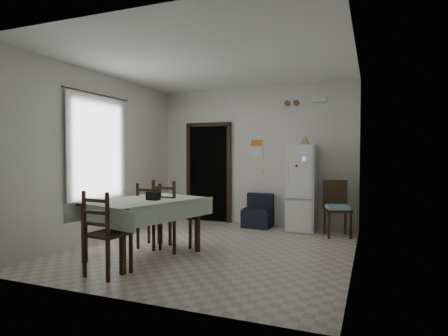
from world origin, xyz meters
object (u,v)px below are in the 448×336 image
at_px(dining_table, 144,228).
at_px(dining_chair_far_right, 172,215).
at_px(fridge, 302,188).
at_px(corner_chair, 338,209).
at_px(navy_seat, 258,211).
at_px(dining_chair_far_left, 154,215).
at_px(dining_chair_near_head, 108,233).

relative_size(dining_table, dining_chair_far_right, 1.47).
xyz_separation_m(fridge, corner_chair, (0.70, -0.32, -0.33)).
bearing_deg(dining_table, dining_chair_far_right, 86.41).
bearing_deg(navy_seat, corner_chair, -9.41).
height_order(corner_chair, dining_chair_far_left, dining_chair_far_left).
bearing_deg(dining_chair_near_head, corner_chair, -119.68).
height_order(dining_table, dining_chair_far_right, dining_chair_far_right).
bearing_deg(corner_chair, fridge, 137.68).
bearing_deg(fridge, dining_table, -124.46).
bearing_deg(corner_chair, dining_table, -153.54).
bearing_deg(dining_table, navy_seat, 87.96).
relative_size(navy_seat, corner_chair, 0.67).
distance_m(navy_seat, dining_chair_near_head, 3.69).
distance_m(navy_seat, corner_chair, 1.63).
relative_size(dining_chair_far_right, dining_chair_near_head, 1.04).
relative_size(dining_table, dining_chair_far_left, 1.55).
bearing_deg(dining_chair_far_right, navy_seat, -98.56).
height_order(fridge, dining_chair_far_left, fridge).
bearing_deg(fridge, corner_chair, -25.96).
xyz_separation_m(corner_chair, dining_chair_far_right, (-2.30, -1.92, 0.04)).
bearing_deg(dining_table, dining_chair_near_head, -70.25).
bearing_deg(dining_chair_far_left, dining_chair_far_right, 162.40).
bearing_deg(dining_chair_far_left, navy_seat, -123.09).
height_order(navy_seat, dining_table, dining_table).
xyz_separation_m(corner_chair, dining_table, (-2.48, -2.42, -0.09)).
distance_m(fridge, dining_chair_far_left, 2.94).
distance_m(dining_chair_far_left, dining_chair_far_right, 0.37).
xyz_separation_m(dining_table, dining_chair_far_right, (0.18, 0.50, 0.13)).
relative_size(corner_chair, dining_chair_near_head, 0.97).
xyz_separation_m(corner_chair, dining_chair_far_left, (-2.67, -1.84, 0.01)).
relative_size(navy_seat, dining_chair_near_head, 0.65).
xyz_separation_m(fridge, navy_seat, (-0.89, -0.00, -0.50)).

